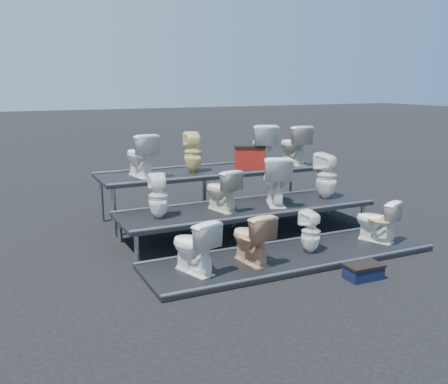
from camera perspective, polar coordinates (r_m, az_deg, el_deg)
name	(u,v)px	position (r m, az deg, el deg)	size (l,w,h in m)	color
ground	(247,234)	(8.21, 2.65, -4.87)	(80.00, 80.00, 0.00)	black
tier_front	(290,257)	(7.14, 7.59, -7.40)	(4.20, 1.20, 0.06)	black
tier_mid	(247,221)	(8.15, 2.67, -3.32)	(4.20, 1.20, 0.46)	black
tier_back	(214,193)	(9.23, -1.10, -0.15)	(4.20, 1.20, 0.86)	black
toilet_0	(194,246)	(6.37, -3.50, -6.13)	(0.40, 0.69, 0.71)	white
toilet_1	(251,237)	(6.71, 3.12, -5.21)	(0.39, 0.68, 0.70)	tan
toilet_2	(311,232)	(7.22, 9.89, -4.49)	(0.27, 0.28, 0.61)	white
toilet_3	(377,220)	(7.95, 17.05, -3.12)	(0.36, 0.64, 0.65)	white
toilet_4	(158,196)	(7.44, -7.51, -0.47)	(0.30, 0.31, 0.66)	white
toilet_5	(222,190)	(7.81, -0.29, 0.25)	(0.37, 0.65, 0.66)	beige
toilet_6	(276,180)	(8.25, 5.93, 1.39)	(0.46, 0.80, 0.82)	white
toilet_7	(327,176)	(8.82, 11.65, 1.84)	(0.36, 0.37, 0.79)	white
toilet_8	(140,155)	(8.62, -9.55, 4.19)	(0.41, 0.72, 0.74)	white
toilet_9	(193,152)	(8.93, -3.55, 4.56)	(0.32, 0.33, 0.72)	#E5DA8A
toilet_10	(263,145)	(9.54, 4.47, 5.34)	(0.46, 0.80, 0.82)	white
toilet_11	(294,145)	(9.91, 7.99, 5.38)	(0.43, 0.75, 0.77)	beige
red_crate	(249,158)	(9.40, 2.91, 3.93)	(0.54, 0.43, 0.39)	maroon
step_stool	(363,273)	(6.64, 15.64, -8.85)	(0.46, 0.27, 0.16)	black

